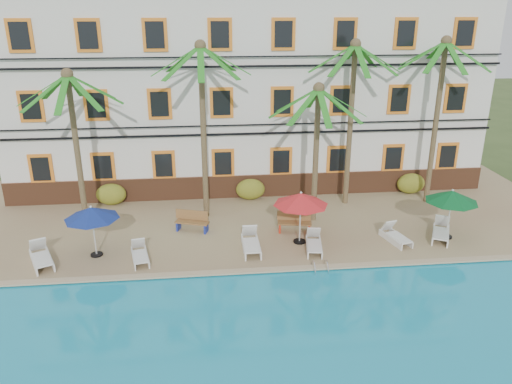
{
  "coord_description": "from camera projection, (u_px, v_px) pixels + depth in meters",
  "views": [
    {
      "loc": [
        -2.35,
        -17.5,
        9.76
      ],
      "look_at": [
        -0.21,
        3.0,
        2.0
      ],
      "focal_mm": 35.0,
      "sensor_mm": 36.0,
      "label": 1
    }
  ],
  "objects": [
    {
      "name": "hotel_building",
      "position": [
        247.0,
        90.0,
        27.36
      ],
      "size": [
        25.4,
        6.44,
        10.22
      ],
      "color": "silver",
      "rests_on": "pool_deck"
    },
    {
      "name": "palm_d",
      "position": [
        352.0,
        102.0,
        23.72
      ],
      "size": [
        4.33,
        4.33,
        8.08
      ],
      "color": "brown",
      "rests_on": "pool_deck"
    },
    {
      "name": "shrub_mid",
      "position": [
        250.0,
        189.0,
        25.81
      ],
      "size": [
        1.5,
        0.9,
        1.1
      ],
      "primitive_type": "ellipsoid",
      "color": "#2F5B1A",
      "rests_on": "pool_deck"
    },
    {
      "name": "lounger_a",
      "position": [
        41.0,
        257.0,
        19.44
      ],
      "size": [
        1.4,
        2.0,
        0.9
      ],
      "color": "silver",
      "rests_on": "pool_deck"
    },
    {
      "name": "umbrella_red",
      "position": [
        301.0,
        199.0,
        20.6
      ],
      "size": [
        2.31,
        2.31,
        2.32
      ],
      "color": "black",
      "rests_on": "pool_deck"
    },
    {
      "name": "pool_coping",
      "position": [
        272.0,
        270.0,
        19.02
      ],
      "size": [
        30.0,
        0.35,
        0.06
      ],
      "primitive_type": "cube",
      "color": "tan",
      "rests_on": "pool_deck"
    },
    {
      "name": "palm_e",
      "position": [
        439.0,
        99.0,
        23.9
      ],
      "size": [
        4.33,
        4.33,
        8.2
      ],
      "color": "brown",
      "rests_on": "pool_deck"
    },
    {
      "name": "palm_c",
      "position": [
        317.0,
        133.0,
        22.05
      ],
      "size": [
        4.33,
        4.33,
        6.41
      ],
      "color": "brown",
      "rests_on": "pool_deck"
    },
    {
      "name": "shrub_right",
      "position": [
        411.0,
        183.0,
        26.65
      ],
      "size": [
        1.5,
        0.9,
        1.1
      ],
      "primitive_type": "ellipsoid",
      "color": "#2F5B1A",
      "rests_on": "pool_deck"
    },
    {
      "name": "palm_b",
      "position": [
        203.0,
        108.0,
        22.13
      ],
      "size": [
        4.33,
        4.33,
        8.14
      ],
      "color": "brown",
      "rests_on": "pool_deck"
    },
    {
      "name": "umbrella_blue",
      "position": [
        92.0,
        213.0,
        19.53
      ],
      "size": [
        2.17,
        2.17,
        2.17
      ],
      "color": "black",
      "rests_on": "pool_deck"
    },
    {
      "name": "shrub_left",
      "position": [
        111.0,
        194.0,
        25.12
      ],
      "size": [
        1.5,
        0.9,
        1.1
      ],
      "primitive_type": "ellipsoid",
      "color": "#2F5B1A",
      "rests_on": "pool_deck"
    },
    {
      "name": "lounger_c",
      "position": [
        251.0,
        243.0,
        20.57
      ],
      "size": [
        0.7,
        1.92,
        0.91
      ],
      "color": "silver",
      "rests_on": "pool_deck"
    },
    {
      "name": "lounger_b",
      "position": [
        140.0,
        254.0,
        19.73
      ],
      "size": [
        0.91,
        1.72,
        0.77
      ],
      "color": "silver",
      "rests_on": "pool_deck"
    },
    {
      "name": "umbrella_green",
      "position": [
        452.0,
        197.0,
        21.07
      ],
      "size": [
        2.24,
        2.24,
        2.24
      ],
      "color": "black",
      "rests_on": "pool_deck"
    },
    {
      "name": "lounger_e",
      "position": [
        395.0,
        236.0,
        21.3
      ],
      "size": [
        0.99,
        1.76,
        0.79
      ],
      "color": "silver",
      "rests_on": "pool_deck"
    },
    {
      "name": "lounger_f",
      "position": [
        441.0,
        232.0,
        21.61
      ],
      "size": [
        1.44,
        1.97,
        0.89
      ],
      "color": "silver",
      "rests_on": "pool_deck"
    },
    {
      "name": "pool_ladder",
      "position": [
        320.0,
        269.0,
        19.12
      ],
      "size": [
        0.54,
        0.74,
        0.74
      ],
      "color": "silver",
      "rests_on": "ground"
    },
    {
      "name": "lounger_d",
      "position": [
        314.0,
        244.0,
        20.59
      ],
      "size": [
        0.87,
        1.79,
        0.81
      ],
      "color": "silver",
      "rests_on": "pool_deck"
    },
    {
      "name": "bench_left",
      "position": [
        193.0,
        221.0,
        22.25
      ],
      "size": [
        1.57,
        0.93,
        0.93
      ],
      "color": "olive",
      "rests_on": "pool_deck"
    },
    {
      "name": "bench_right",
      "position": [
        295.0,
        221.0,
        22.17
      ],
      "size": [
        1.56,
        0.74,
        0.93
      ],
      "color": "olive",
      "rests_on": "pool_deck"
    },
    {
      "name": "pool_deck",
      "position": [
        256.0,
        213.0,
        24.57
      ],
      "size": [
        30.0,
        12.0,
        0.25
      ],
      "primitive_type": "cube",
      "color": "tan",
      "rests_on": "ground"
    },
    {
      "name": "palm_a",
      "position": [
        74.0,
        127.0,
        21.24
      ],
      "size": [
        4.33,
        4.33,
        7.09
      ],
      "color": "brown",
      "rests_on": "pool_deck"
    },
    {
      "name": "ground",
      "position": [
        269.0,
        265.0,
        19.96
      ],
      "size": [
        100.0,
        100.0,
        0.0
      ],
      "primitive_type": "plane",
      "color": "#384C23",
      "rests_on": "ground"
    }
  ]
}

